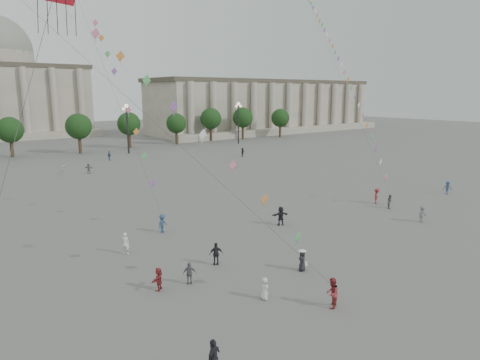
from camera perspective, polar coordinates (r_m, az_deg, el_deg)
ground at (r=31.21m, az=11.60°, el=-13.39°), size 360.00×360.00×0.00m
hall_east at (r=148.17m, az=3.55°, el=9.79°), size 84.00×26.22×17.20m
tree_row at (r=99.04m, az=-24.65°, el=6.12°), size 137.12×5.12×8.00m
lamp_post_mid_east at (r=95.80m, az=-14.83°, el=7.81°), size 2.00×0.90×10.65m
lamp_post_far_east at (r=110.79m, az=-0.21°, el=8.65°), size 2.00×0.90×10.65m
person_crowd_0 at (r=87.45m, az=-17.04°, el=3.12°), size 1.14×1.02×1.86m
person_crowd_3 at (r=43.07m, az=5.45°, el=-4.78°), size 1.86×1.13×1.91m
person_crowd_4 at (r=74.42m, az=-22.41°, el=1.26°), size 1.41×1.44×1.65m
person_crowd_6 at (r=47.60m, az=23.13°, el=-4.18°), size 1.18×0.74×1.76m
person_crowd_7 at (r=75.53m, az=-0.71°, el=2.22°), size 1.31×1.28×1.50m
person_crowd_8 at (r=53.54m, az=17.76°, el=-2.06°), size 1.38×1.20×1.85m
person_crowd_9 at (r=88.87m, az=0.34°, el=3.74°), size 1.62×1.47×1.80m
person_crowd_12 at (r=74.52m, az=-19.52°, el=1.48°), size 1.34×1.48×1.64m
person_crowd_13 at (r=36.67m, az=-15.02°, el=-8.14°), size 0.76×0.80×1.84m
person_crowd_14 at (r=62.00m, az=25.94°, el=-0.93°), size 1.24×1.24×1.72m
person_crowd_18 at (r=28.28m, az=3.30°, el=-14.24°), size 0.65×0.82×1.48m
tourist_1 at (r=33.36m, az=-3.19°, el=-9.81°), size 1.13×0.84×1.79m
tourist_2 at (r=29.92m, az=-10.79°, el=-12.83°), size 1.40×1.32×1.58m
tourist_3 at (r=30.44m, az=-6.74°, el=-12.25°), size 1.00×0.76×1.58m
tourist_4 at (r=21.58m, az=-3.55°, el=-22.58°), size 1.19×0.95×1.89m
kite_flyer_0 at (r=27.73m, az=12.17°, el=-14.52°), size 1.19×1.11×1.94m
kite_flyer_1 at (r=41.30m, az=-10.29°, el=-5.72°), size 1.33×1.10×1.79m
kite_flyer_2 at (r=51.88m, az=19.37°, el=-2.73°), size 0.99×0.98×1.62m
hat_person at (r=32.63m, az=8.30°, el=-10.50°), size 0.92×0.80×1.69m
dragon_kite at (r=21.86m, az=-23.40°, el=20.20°), size 4.17×2.27×17.31m
kite_train_east at (r=71.77m, az=12.58°, el=15.90°), size 22.95×36.11×53.71m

